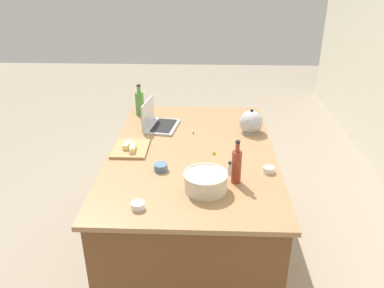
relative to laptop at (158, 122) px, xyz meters
name	(u,v)px	position (x,y,z in m)	size (l,w,h in m)	color
ground_plane	(192,251)	(0.40, 0.29, -0.95)	(12.00, 12.00, 0.00)	gray
island_counter	(192,204)	(0.40, 0.29, -0.50)	(1.74, 1.14, 0.90)	brown
laptop	(158,122)	(0.00, 0.00, 0.00)	(0.34, 0.28, 0.22)	#B7B7BC
mixing_bowl_large	(206,181)	(0.90, 0.38, 0.01)	(0.26, 0.26, 0.11)	beige
bottle_soy	(237,166)	(0.80, 0.56, 0.06)	(0.06, 0.06, 0.27)	maroon
bottle_olive	(140,103)	(-0.27, -0.18, 0.06)	(0.07, 0.07, 0.26)	#4C8C38
kettle	(251,122)	(0.06, 0.72, 0.03)	(0.21, 0.18, 0.20)	#ADADB2
cutting_board	(131,149)	(0.40, -0.14, -0.04)	(0.29, 0.24, 0.02)	#AD7F4C
butter_stick_left	(127,145)	(0.40, -0.17, -0.01)	(0.11, 0.04, 0.04)	#F4E58C
butter_stick_right	(132,148)	(0.45, -0.12, -0.01)	(0.11, 0.04, 0.04)	#F4E58C
ramekin_small	(269,170)	(0.68, 0.77, -0.03)	(0.07, 0.07, 0.04)	beige
ramekin_medium	(161,167)	(0.68, 0.10, -0.03)	(0.09, 0.09, 0.04)	slate
ramekin_wide	(138,206)	(1.10, 0.02, -0.03)	(0.07, 0.07, 0.04)	white
kitchen_timer	(230,168)	(0.70, 0.53, -0.01)	(0.07, 0.07, 0.08)	#B2B2B7
candy_0	(256,127)	(-0.02, 0.77, -0.04)	(0.02, 0.02, 0.02)	blue
candy_1	(214,153)	(0.45, 0.44, -0.04)	(0.02, 0.02, 0.02)	yellow
candy_2	(209,175)	(0.74, 0.40, -0.04)	(0.01, 0.01, 0.01)	red
candy_3	(255,125)	(-0.06, 0.77, -0.04)	(0.01, 0.01, 0.01)	red
candy_4	(193,133)	(0.11, 0.28, -0.04)	(0.01, 0.01, 0.01)	green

